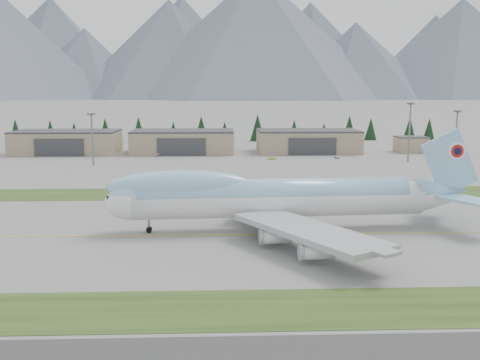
{
  "coord_description": "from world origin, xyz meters",
  "views": [
    {
      "loc": [
        2.56,
        -106.04,
        28.99
      ],
      "look_at": [
        7.34,
        20.35,
        8.0
      ],
      "focal_mm": 40.0,
      "sensor_mm": 36.0,
      "label": 1
    }
  ],
  "objects_px": {
    "hangar_right": "(308,141)",
    "service_vehicle_b": "(272,160)",
    "hangar_center": "(183,141)",
    "boeing_747_freighter": "(275,197)",
    "service_vehicle_c": "(337,158)",
    "service_vehicle_a": "(158,156)",
    "hangar_left": "(67,142)"
  },
  "relations": [
    {
      "from": "hangar_right",
      "to": "service_vehicle_b",
      "type": "xyz_separation_m",
      "value": [
        -20.0,
        -28.26,
        -5.39
      ]
    },
    {
      "from": "service_vehicle_b",
      "to": "hangar_center",
      "type": "bearing_deg",
      "value": 56.9
    },
    {
      "from": "boeing_747_freighter",
      "to": "service_vehicle_c",
      "type": "bearing_deg",
      "value": 68.47
    },
    {
      "from": "hangar_right",
      "to": "service_vehicle_a",
      "type": "height_order",
      "value": "hangar_right"
    },
    {
      "from": "hangar_right",
      "to": "hangar_left",
      "type": "bearing_deg",
      "value": 180.0
    },
    {
      "from": "boeing_747_freighter",
      "to": "hangar_center",
      "type": "bearing_deg",
      "value": 97.97
    },
    {
      "from": "hangar_left",
      "to": "service_vehicle_a",
      "type": "distance_m",
      "value": 46.74
    },
    {
      "from": "service_vehicle_b",
      "to": "hangar_left",
      "type": "bearing_deg",
      "value": 75.58
    },
    {
      "from": "hangar_left",
      "to": "hangar_center",
      "type": "relative_size",
      "value": 1.0
    },
    {
      "from": "hangar_center",
      "to": "hangar_right",
      "type": "height_order",
      "value": "same"
    },
    {
      "from": "boeing_747_freighter",
      "to": "hangar_center",
      "type": "height_order",
      "value": "boeing_747_freighter"
    },
    {
      "from": "hangar_right",
      "to": "service_vehicle_b",
      "type": "distance_m",
      "value": 35.04
    },
    {
      "from": "hangar_right",
      "to": "service_vehicle_a",
      "type": "distance_m",
      "value": 72.03
    },
    {
      "from": "hangar_left",
      "to": "hangar_center",
      "type": "bearing_deg",
      "value": 0.0
    },
    {
      "from": "service_vehicle_c",
      "to": "service_vehicle_a",
      "type": "bearing_deg",
      "value": 175.81
    },
    {
      "from": "service_vehicle_a",
      "to": "hangar_right",
      "type": "bearing_deg",
      "value": 15.43
    },
    {
      "from": "boeing_747_freighter",
      "to": "hangar_right",
      "type": "bearing_deg",
      "value": 74.73
    },
    {
      "from": "boeing_747_freighter",
      "to": "service_vehicle_a",
      "type": "height_order",
      "value": "boeing_747_freighter"
    },
    {
      "from": "hangar_left",
      "to": "service_vehicle_c",
      "type": "distance_m",
      "value": 126.52
    },
    {
      "from": "hangar_left",
      "to": "service_vehicle_a",
      "type": "bearing_deg",
      "value": -16.82
    },
    {
      "from": "service_vehicle_b",
      "to": "service_vehicle_c",
      "type": "relative_size",
      "value": 0.78
    },
    {
      "from": "hangar_left",
      "to": "hangar_center",
      "type": "xyz_separation_m",
      "value": [
        55.0,
        0.0,
        0.0
      ]
    },
    {
      "from": "boeing_747_freighter",
      "to": "service_vehicle_b",
      "type": "height_order",
      "value": "boeing_747_freighter"
    },
    {
      "from": "hangar_left",
      "to": "service_vehicle_a",
      "type": "xyz_separation_m",
      "value": [
        44.44,
        -13.43,
        -5.39
      ]
    },
    {
      "from": "hangar_right",
      "to": "hangar_center",
      "type": "bearing_deg",
      "value": 180.0
    },
    {
      "from": "hangar_left",
      "to": "service_vehicle_c",
      "type": "bearing_deg",
      "value": -11.36
    },
    {
      "from": "hangar_center",
      "to": "service_vehicle_b",
      "type": "relative_size",
      "value": 15.0
    },
    {
      "from": "service_vehicle_b",
      "to": "service_vehicle_c",
      "type": "xyz_separation_m",
      "value": [
        28.93,
        3.36,
        0.0
      ]
    },
    {
      "from": "hangar_center",
      "to": "service_vehicle_c",
      "type": "xyz_separation_m",
      "value": [
        68.93,
        -24.9,
        -5.39
      ]
    },
    {
      "from": "hangar_left",
      "to": "hangar_right",
      "type": "height_order",
      "value": "same"
    },
    {
      "from": "hangar_right",
      "to": "service_vehicle_c",
      "type": "distance_m",
      "value": 26.99
    },
    {
      "from": "service_vehicle_a",
      "to": "service_vehicle_b",
      "type": "bearing_deg",
      "value": -11.7
    }
  ]
}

